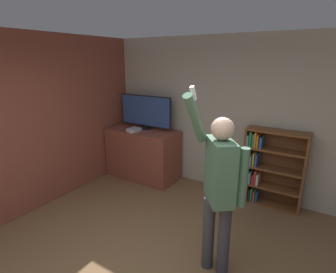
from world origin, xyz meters
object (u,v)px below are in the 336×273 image
television (146,112)px  game_console (134,130)px  person (219,183)px  bookshelf (267,168)px

television → game_console: 0.42m
television → person: (2.17, -1.68, -0.24)m
bookshelf → person: 1.87m
game_console → bookshelf: bearing=9.4°
television → person: 2.76m
game_console → television: bearing=73.2°
game_console → person: 2.66m
television → game_console: bearing=-106.8°
television → person: size_ratio=0.55×
television → person: person is taller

